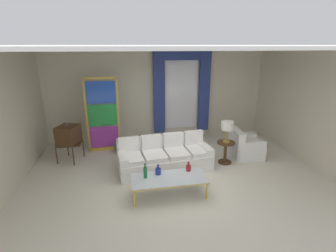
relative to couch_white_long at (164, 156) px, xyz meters
The scene contains 17 objects.
ground_plane 0.77m from the couch_white_long, 72.76° to the right, with size 16.00×16.00×0.00m, color silver.
wall_rear 2.68m from the couch_white_long, 85.03° to the left, with size 8.00×0.12×3.00m, color beige.
wall_left 3.65m from the couch_white_long, behind, with size 0.12×7.00×3.00m, color beige.
wall_right 4.05m from the couch_white_long, ahead, with size 0.12×7.00×3.00m, color beige.
ceiling_slab 2.73m from the couch_white_long, 31.96° to the left, with size 8.00×7.60×0.04m, color white.
curtained_window 2.83m from the couch_white_long, 66.02° to the left, with size 2.00×0.17×2.70m.
couch_white_long is the anchor object (origin of this frame).
coffee_table 1.28m from the couch_white_long, 95.16° to the right, with size 1.56×0.67×0.41m.
bottle_blue_decanter 1.14m from the couch_white_long, 105.97° to the right, with size 0.12×0.12×0.23m.
bottle_crystal_tall 1.35m from the couch_white_long, 116.57° to the right, with size 0.08×0.08×0.33m.
bottle_amber_squat 1.12m from the couch_white_long, 70.70° to the right, with size 0.11×0.11×0.22m.
vintage_tv 2.65m from the couch_white_long, 160.11° to the left, with size 0.68×0.72×1.35m.
armchair_white 2.38m from the couch_white_long, ahead, with size 0.88×0.88×0.80m.
stained_glass_divider 2.24m from the couch_white_long, 137.64° to the left, with size 0.95×0.05×2.20m.
peacock_figurine 1.51m from the couch_white_long, 135.28° to the left, with size 0.44×0.60×0.50m.
round_side_table 1.67m from the couch_white_long, ahead, with size 0.48×0.48×0.59m.
table_lamp_brass 1.82m from the couch_white_long, ahead, with size 0.32×0.32×0.57m.
Camera 1 is at (-1.20, -5.20, 3.05)m, focal length 27.01 mm.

